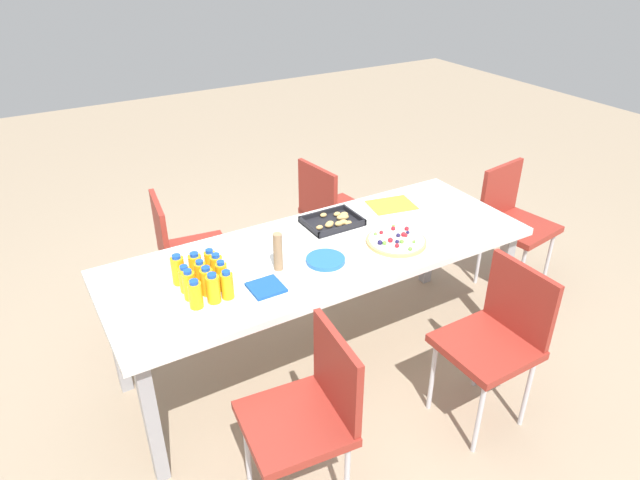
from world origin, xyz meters
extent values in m
plane|color=gray|center=(0.00, 0.00, 0.00)|extent=(12.00, 12.00, 0.00)
cube|color=silver|center=(0.00, 0.00, 0.71)|extent=(2.22, 0.81, 0.04)
cube|color=#99999E|center=(-1.03, -0.32, 0.34)|extent=(0.06, 0.06, 0.69)
cube|color=#99999E|center=(1.03, -0.32, 0.34)|extent=(0.06, 0.06, 0.69)
cube|color=#99999E|center=(-1.03, 0.32, 0.34)|extent=(0.06, 0.06, 0.69)
cube|color=#99999E|center=(1.03, 0.32, 0.34)|extent=(0.06, 0.06, 0.69)
cube|color=maroon|center=(0.59, 0.77, 0.45)|extent=(0.45, 0.45, 0.04)
cube|color=maroon|center=(0.41, 0.75, 0.64)|extent=(0.08, 0.38, 0.38)
cylinder|color=silver|center=(0.73, 0.95, 0.21)|extent=(0.02, 0.02, 0.41)
cylinder|color=silver|center=(0.77, 0.63, 0.21)|extent=(0.02, 0.02, 0.41)
cylinder|color=silver|center=(0.41, 0.91, 0.21)|extent=(0.02, 0.02, 0.41)
cylinder|color=silver|center=(0.45, 0.59, 0.21)|extent=(0.02, 0.02, 0.41)
cube|color=maroon|center=(-0.44, 0.74, 0.45)|extent=(0.45, 0.45, 0.04)
cube|color=maroon|center=(-0.62, 0.76, 0.64)|extent=(0.08, 0.38, 0.38)
cylinder|color=silver|center=(-0.26, 0.88, 0.21)|extent=(0.02, 0.02, 0.41)
cylinder|color=silver|center=(-0.30, 0.56, 0.21)|extent=(0.02, 0.02, 0.41)
cylinder|color=silver|center=(-0.58, 0.92, 0.21)|extent=(0.02, 0.02, 0.41)
cylinder|color=silver|center=(-0.62, 0.60, 0.21)|extent=(0.02, 0.02, 0.41)
cube|color=maroon|center=(1.50, -0.01, 0.45)|extent=(0.45, 0.45, 0.04)
cube|color=maroon|center=(1.47, 0.17, 0.64)|extent=(0.38, 0.09, 0.38)
cylinder|color=silver|center=(1.68, -0.15, 0.21)|extent=(0.02, 0.02, 0.41)
cylinder|color=silver|center=(1.36, -0.19, 0.21)|extent=(0.02, 0.02, 0.41)
cylinder|color=silver|center=(1.63, 0.17, 0.21)|extent=(0.02, 0.02, 0.41)
cylinder|color=silver|center=(1.32, 0.12, 0.21)|extent=(0.02, 0.02, 0.41)
cube|color=maroon|center=(-0.56, -0.73, 0.45)|extent=(0.44, 0.44, 0.04)
cube|color=maroon|center=(-0.37, -0.74, 0.64)|extent=(0.07, 0.38, 0.38)
cylinder|color=silver|center=(-0.70, -0.55, 0.21)|extent=(0.02, 0.02, 0.41)
cylinder|color=silver|center=(-0.38, -0.58, 0.21)|extent=(0.02, 0.02, 0.41)
cube|color=maroon|center=(0.44, -0.77, 0.45)|extent=(0.40, 0.40, 0.04)
cube|color=maroon|center=(0.63, -0.77, 0.64)|extent=(0.03, 0.38, 0.38)
cylinder|color=silver|center=(0.28, -0.93, 0.21)|extent=(0.02, 0.02, 0.41)
cylinder|color=silver|center=(0.28, -0.61, 0.21)|extent=(0.02, 0.02, 0.41)
cylinder|color=silver|center=(0.60, -0.93, 0.21)|extent=(0.02, 0.02, 0.41)
cylinder|color=silver|center=(0.60, -0.61, 0.21)|extent=(0.02, 0.02, 0.41)
cylinder|color=#F9AC14|center=(-0.73, -0.16, 0.79)|extent=(0.06, 0.06, 0.12)
cylinder|color=blue|center=(-0.73, -0.16, 0.86)|extent=(0.04, 0.04, 0.02)
cylinder|color=#FAAF14|center=(-0.65, -0.16, 0.79)|extent=(0.06, 0.06, 0.13)
cylinder|color=blue|center=(-0.65, -0.16, 0.86)|extent=(0.04, 0.04, 0.02)
cylinder|color=#FAAE14|center=(-0.58, -0.16, 0.79)|extent=(0.06, 0.06, 0.12)
cylinder|color=blue|center=(-0.58, -0.16, 0.86)|extent=(0.04, 0.04, 0.02)
cylinder|color=#F9AD14|center=(-0.73, -0.08, 0.79)|extent=(0.06, 0.06, 0.13)
cylinder|color=blue|center=(-0.73, -0.08, 0.87)|extent=(0.04, 0.04, 0.02)
cylinder|color=#FAAF14|center=(-0.65, -0.09, 0.79)|extent=(0.06, 0.06, 0.13)
cylinder|color=blue|center=(-0.65, -0.09, 0.86)|extent=(0.04, 0.04, 0.02)
cylinder|color=#FAAE14|center=(-0.58, -0.09, 0.79)|extent=(0.05, 0.05, 0.13)
cylinder|color=blue|center=(-0.58, -0.09, 0.87)|extent=(0.03, 0.03, 0.02)
cylinder|color=#FAAC14|center=(-0.73, -0.02, 0.79)|extent=(0.06, 0.06, 0.12)
cylinder|color=blue|center=(-0.73, -0.02, 0.85)|extent=(0.04, 0.04, 0.02)
cylinder|color=#FAAE14|center=(-0.65, -0.01, 0.79)|extent=(0.05, 0.05, 0.12)
cylinder|color=blue|center=(-0.65, -0.01, 0.86)|extent=(0.03, 0.03, 0.02)
cylinder|color=#F9AE14|center=(-0.57, -0.01, 0.79)|extent=(0.06, 0.06, 0.13)
cylinder|color=blue|center=(-0.57, -0.01, 0.87)|extent=(0.04, 0.04, 0.02)
cylinder|color=#F9AC14|center=(-0.73, 0.06, 0.79)|extent=(0.06, 0.06, 0.13)
cylinder|color=blue|center=(-0.73, 0.06, 0.87)|extent=(0.04, 0.04, 0.02)
cylinder|color=#FAAE14|center=(-0.65, 0.06, 0.79)|extent=(0.06, 0.06, 0.12)
cylinder|color=blue|center=(-0.65, 0.06, 0.86)|extent=(0.04, 0.04, 0.02)
cylinder|color=#F9AB14|center=(-0.58, 0.06, 0.79)|extent=(0.05, 0.05, 0.12)
cylinder|color=blue|center=(-0.58, 0.06, 0.85)|extent=(0.04, 0.04, 0.02)
cylinder|color=tan|center=(0.36, -0.15, 0.74)|extent=(0.31, 0.31, 0.02)
cylinder|color=white|center=(0.36, -0.15, 0.75)|extent=(0.29, 0.29, 0.01)
sphere|color=red|center=(0.32, -0.16, 0.76)|extent=(0.03, 0.03, 0.03)
sphere|color=#1E1947|center=(0.45, -0.13, 0.76)|extent=(0.02, 0.02, 0.02)
sphere|color=red|center=(0.33, -0.06, 0.76)|extent=(0.02, 0.02, 0.02)
sphere|color=#1E1947|center=(0.39, -0.13, 0.76)|extent=(0.02, 0.02, 0.02)
sphere|color=red|center=(0.41, -0.14, 0.76)|extent=(0.02, 0.02, 0.02)
sphere|color=#66B238|center=(0.36, -0.20, 0.76)|extent=(0.02, 0.02, 0.02)
sphere|color=#66B238|center=(0.30, -0.06, 0.76)|extent=(0.02, 0.02, 0.02)
sphere|color=#66B238|center=(0.35, -0.28, 0.76)|extent=(0.02, 0.02, 0.02)
sphere|color=red|center=(0.41, -0.06, 0.76)|extent=(0.02, 0.02, 0.02)
sphere|color=#1E1947|center=(0.26, -0.15, 0.76)|extent=(0.03, 0.03, 0.03)
sphere|color=#1E1947|center=(0.34, -0.18, 0.76)|extent=(0.02, 0.02, 0.02)
sphere|color=#66B238|center=(0.28, -0.16, 0.76)|extent=(0.02, 0.02, 0.02)
sphere|color=red|center=(0.41, -0.14, 0.76)|extent=(0.03, 0.03, 0.03)
sphere|color=red|center=(0.42, -0.15, 0.76)|extent=(0.02, 0.02, 0.02)
sphere|color=red|center=(0.47, -0.10, 0.76)|extent=(0.02, 0.02, 0.02)
sphere|color=#66B238|center=(0.43, -0.03, 0.76)|extent=(0.02, 0.02, 0.02)
sphere|color=red|center=(0.31, -0.22, 0.76)|extent=(0.02, 0.02, 0.02)
sphere|color=#66B238|center=(0.42, -0.23, 0.76)|extent=(0.02, 0.02, 0.02)
cube|color=black|center=(0.19, 0.21, 0.73)|extent=(0.31, 0.23, 0.01)
cube|color=black|center=(0.19, 0.10, 0.74)|extent=(0.31, 0.01, 0.03)
cube|color=black|center=(0.19, 0.31, 0.74)|extent=(0.31, 0.01, 0.03)
cube|color=black|center=(0.04, 0.21, 0.74)|extent=(0.01, 0.23, 0.03)
cube|color=black|center=(0.34, 0.21, 0.74)|extent=(0.01, 0.23, 0.03)
ellipsoid|color=tan|center=(0.26, 0.21, 0.75)|extent=(0.04, 0.03, 0.02)
ellipsoid|color=tan|center=(0.23, 0.16, 0.75)|extent=(0.05, 0.04, 0.03)
ellipsoid|color=tan|center=(0.09, 0.17, 0.75)|extent=(0.04, 0.03, 0.02)
ellipsoid|color=tan|center=(0.14, 0.17, 0.75)|extent=(0.05, 0.04, 0.03)
ellipsoid|color=tan|center=(0.20, 0.15, 0.75)|extent=(0.05, 0.04, 0.03)
ellipsoid|color=tan|center=(0.25, 0.14, 0.75)|extent=(0.04, 0.03, 0.02)
ellipsoid|color=tan|center=(0.28, 0.23, 0.75)|extent=(0.05, 0.04, 0.03)
ellipsoid|color=tan|center=(0.27, 0.20, 0.75)|extent=(0.05, 0.04, 0.03)
ellipsoid|color=tan|center=(0.18, 0.29, 0.75)|extent=(0.04, 0.03, 0.02)
ellipsoid|color=tan|center=(0.25, 0.21, 0.75)|extent=(0.05, 0.03, 0.03)
ellipsoid|color=tan|center=(0.16, 0.18, 0.75)|extent=(0.05, 0.03, 0.03)
ellipsoid|color=tan|center=(0.25, 0.26, 0.75)|extent=(0.04, 0.03, 0.02)
cylinder|color=blue|center=(-0.05, -0.12, 0.73)|extent=(0.19, 0.19, 0.00)
cylinder|color=blue|center=(-0.05, -0.12, 0.73)|extent=(0.19, 0.19, 0.00)
cylinder|color=blue|center=(-0.05, -0.12, 0.74)|extent=(0.19, 0.19, 0.00)
cylinder|color=blue|center=(-0.05, -0.12, 0.74)|extent=(0.19, 0.19, 0.00)
cube|color=#194CA5|center=(-0.41, -0.18, 0.73)|extent=(0.15, 0.15, 0.01)
cylinder|color=#9E7A56|center=(-0.28, -0.06, 0.82)|extent=(0.04, 0.04, 0.19)
cube|color=yellow|center=(0.61, 0.23, 0.73)|extent=(0.29, 0.25, 0.01)
camera|label=1|loc=(-1.28, -2.16, 2.19)|focal=31.74mm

